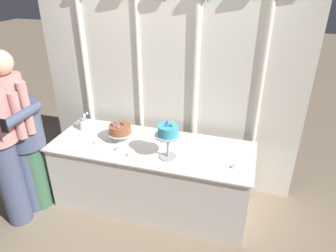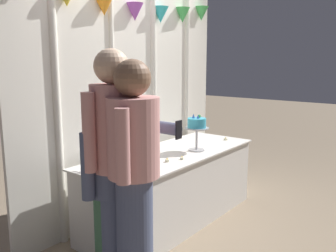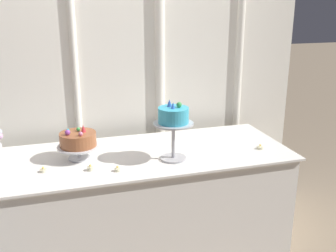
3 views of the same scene
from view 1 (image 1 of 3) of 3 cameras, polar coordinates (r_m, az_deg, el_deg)
ground_plane at (r=3.53m, az=-3.41°, el=-14.93°), size 24.00×24.00×0.00m
draped_curtain at (r=3.37m, az=-0.36°, el=10.45°), size 2.96×0.18×2.60m
cake_table at (r=3.37m, az=-3.00°, el=-9.15°), size 2.10×0.79×0.74m
cake_display_nearleft at (r=3.25m, az=-8.93°, el=-0.68°), size 0.27×0.27×0.22m
cake_display_nearright at (r=2.85m, az=-0.01°, el=-1.35°), size 0.25×0.25×0.39m
flower_vase at (r=3.58m, az=-15.48°, el=0.49°), size 0.11×0.11×0.20m
tealight_far_left at (r=3.29m, az=-13.39°, el=-3.04°), size 0.04×0.04×0.03m
tealight_near_left at (r=3.12m, az=-9.54°, el=-4.28°), size 0.04×0.04×0.04m
tealight_near_right at (r=3.02m, az=-7.37°, el=-5.32°), size 0.04×0.04×0.04m
tealight_far_right at (r=2.89m, az=12.10°, el=-7.44°), size 0.05×0.05×0.03m
guest_girl_blue_dress at (r=3.41m, az=-24.91°, el=-2.60°), size 0.52×0.62×1.50m
guest_man_dark_suit at (r=3.23m, az=-28.81°, el=-2.82°), size 0.46×0.45×1.68m
guest_man_pink_jacket at (r=3.32m, az=-26.44°, el=-0.36°), size 0.46×0.32×1.75m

